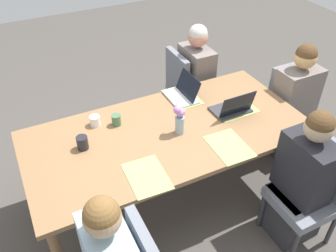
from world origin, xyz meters
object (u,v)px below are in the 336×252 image
person_far_left_mid (195,85)px  coffee_mug_centre_left (95,121)px  laptop_far_left_mid (183,93)px  chair_head_right_left_near (291,105)px  flower_vase (179,117)px  coffee_mug_near_right (82,143)px  coffee_mug_near_left (116,120)px  dining_table (168,138)px  person_head_right_left_near (292,108)px  chair_far_left_mid (186,86)px  person_near_left_far (300,185)px  laptop_head_right_left_near (233,108)px  chair_near_left_far (313,189)px

person_far_left_mid → coffee_mug_centre_left: size_ratio=13.89×
laptop_far_left_mid → chair_head_right_left_near: bearing=-13.8°
flower_vase → coffee_mug_near_right: 0.75m
chair_head_right_left_near → coffee_mug_near_left: (-1.76, 0.16, 0.30)m
dining_table → coffee_mug_near_left: coffee_mug_near_left is taller
person_head_right_left_near → coffee_mug_centre_left: person_head_right_left_near is taller
laptop_far_left_mid → coffee_mug_near_right: (-0.99, -0.28, 0.01)m
dining_table → coffee_mug_centre_left: (-0.49, 0.33, 0.11)m
chair_head_right_left_near → coffee_mug_centre_left: bearing=173.2°
chair_far_left_mid → laptop_far_left_mid: 0.68m
person_near_left_far → flower_vase: size_ratio=4.72×
chair_far_left_mid → person_near_left_far: 1.66m
laptop_far_left_mid → coffee_mug_centre_left: laptop_far_left_mid is taller
coffee_mug_near_left → laptop_head_right_left_near: bearing=-16.5°
coffee_mug_centre_left → dining_table: bearing=-34.3°
chair_head_right_left_near → person_near_left_far: size_ratio=0.75×
person_far_left_mid → coffee_mug_near_left: size_ratio=12.99×
laptop_head_right_left_near → chair_far_left_mid: bearing=85.8°
person_far_left_mid → person_near_left_far: bearing=-90.4°
dining_table → person_head_right_left_near: bearing=1.2°
person_near_left_far → laptop_head_right_left_near: (-0.13, 0.75, 0.27)m
chair_head_right_left_near → chair_near_left_far: same height
chair_far_left_mid → coffee_mug_near_left: size_ratio=9.78×
person_head_right_left_near → laptop_head_right_left_near: person_head_right_left_near is taller
laptop_far_left_mid → coffee_mug_near_right: bearing=-164.5°
dining_table → laptop_head_right_left_near: bearing=-1.4°
chair_near_left_far → person_near_left_far: 0.10m
chair_head_right_left_near → laptop_far_left_mid: (-1.09, 0.27, 0.30)m
person_head_right_left_near → laptop_far_left_mid: bearing=161.6°
chair_near_left_far → laptop_far_left_mid: bearing=111.3°
person_head_right_left_near → coffee_mug_near_right: person_head_right_left_near is taller
person_far_left_mid → coffee_mug_near_left: (-1.07, -0.57, 0.27)m
flower_vase → coffee_mug_near_left: (-0.41, 0.32, -0.10)m
chair_head_right_left_near → flower_vase: size_ratio=3.55×
person_near_left_far → laptop_head_right_left_near: size_ratio=3.73×
person_head_right_left_near → person_near_left_far: 1.02m
chair_head_right_left_near → person_near_left_far: bearing=-128.6°
laptop_far_left_mid → laptop_head_right_left_near: laptop_head_right_left_near is taller
person_far_left_mid → coffee_mug_near_left: person_far_left_mid is taller
chair_head_right_left_near → laptop_head_right_left_near: laptop_head_right_left_near is taller
laptop_head_right_left_near → coffee_mug_near_right: laptop_head_right_left_near is taller
person_near_left_far → coffee_mug_centre_left: person_near_left_far is taller
dining_table → coffee_mug_near_right: (-0.66, 0.10, 0.12)m
chair_far_left_mid → coffee_mug_centre_left: 1.31m
person_far_left_mid → flower_vase: 1.17m
coffee_mug_centre_left → chair_far_left_mid: bearing=25.7°
laptop_head_right_left_near → coffee_mug_near_right: 1.26m
chair_far_left_mid → person_head_right_left_near: bearing=-50.8°
coffee_mug_near_left → coffee_mug_centre_left: coffee_mug_near_left is taller
person_far_left_mid → laptop_head_right_left_near: person_far_left_mid is taller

